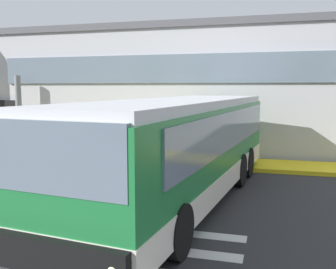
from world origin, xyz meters
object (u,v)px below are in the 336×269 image
Objects in this scene: bus_main_foreground at (181,151)px; entry_support_column at (19,112)px; passenger_near_column at (31,130)px; safety_bollard_yellow at (103,154)px; passenger_by_doorway at (41,131)px.

entry_support_column is at bearing 148.85° from bus_main_foreground.
safety_bollard_yellow is (4.31, -1.56, -0.63)m from passenger_near_column.
passenger_near_column is at bearing 160.08° from safety_bollard_yellow.
passenger_by_doorway is at bearing -27.07° from passenger_near_column.
passenger_by_doorway is (0.73, -0.37, 0.03)m from passenger_near_column.
bus_main_foreground is 5.52m from safety_bollard_yellow.
passenger_near_column is (0.80, -0.24, -0.78)m from entry_support_column.
passenger_near_column is 1.00× the size of passenger_by_doorway.
safety_bollard_yellow is at bearing -19.92° from passenger_near_column.
entry_support_column is at bearing 160.58° from safety_bollard_yellow.
passenger_near_column and passenger_by_doorway have the same top height.
bus_main_foreground is 6.45× the size of passenger_by_doorway.
entry_support_column is 1.81m from passenger_by_doorway.
safety_bollard_yellow is at bearing -19.42° from entry_support_column.
entry_support_column is 5.59m from safety_bollard_yellow.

